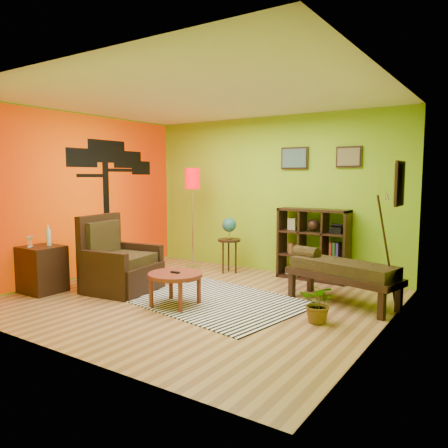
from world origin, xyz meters
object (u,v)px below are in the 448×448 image
Objects in this scene: floor_lamp at (192,188)px; potted_plant at (319,307)px; coffee_table at (175,278)px; globe_table at (229,231)px; side_cabinet at (42,269)px; armchair at (118,268)px; cube_shelf at (314,245)px; bench at (340,270)px.

floor_lamp is 3.78m from potted_plant.
coffee_table is 1.51× the size of potted_plant.
coffee_table is 0.39× the size of floor_lamp.
globe_table reaches higher than potted_plant.
coffee_table is 2.21m from side_cabinet.
armchair is 3.20m from cube_shelf.
armchair is 1.14× the size of side_cabinet.
bench is at bearing 25.64° from side_cabinet.
bench is (3.07, -0.71, -1.07)m from floor_lamp.
side_cabinet is at bearing -108.38° from floor_lamp.
globe_table is 1.53m from cube_shelf.
cube_shelf is (0.98, 2.43, 0.21)m from coffee_table.
side_cabinet is at bearing -136.11° from cube_shelf.
armchair is (-1.24, 0.14, -0.04)m from coffee_table.
bench is (1.80, 1.33, 0.07)m from coffee_table.
bench reaches higher than potted_plant.
potted_plant is at bearing -27.34° from floor_lamp.
side_cabinet is 0.54× the size of floor_lamp.
armchair is 3.27m from bench.
globe_table is (0.77, 0.07, -0.77)m from floor_lamp.
floor_lamp is at bearing 152.66° from potted_plant.
side_cabinet is (-0.89, -0.70, 0.00)m from armchair.
bench is at bearing -53.29° from cube_shelf.
armchair is 2.24m from floor_lamp.
side_cabinet reaches higher than potted_plant.
coffee_table is 2.20m from globe_table.
cube_shelf is at bearing 68.05° from coffee_table.
coffee_table is 0.44× the size of bench.
floor_lamp is at bearing -174.67° from globe_table.
coffee_table is 2.24m from bench.
floor_lamp is 2.47m from cube_shelf.
floor_lamp is (-0.03, 1.90, 1.18)m from armchair.
potted_plant is (3.14, -1.62, -1.34)m from floor_lamp.
bench reaches higher than coffee_table.
side_cabinet is 4.13m from potted_plant.
cube_shelf reaches higher than coffee_table.
cube_shelf is at bearing 45.97° from armchair.
potted_plant is (3.11, 0.28, -0.16)m from armchair.
globe_table reaches higher than bench.
cube_shelf reaches higher than armchair.
side_cabinet is at bearing -121.42° from globe_table.
cube_shelf is at bearing 113.81° from potted_plant.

